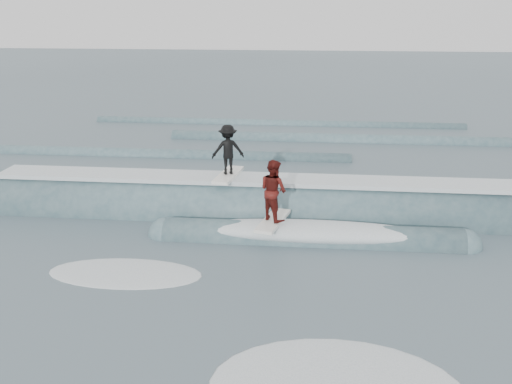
# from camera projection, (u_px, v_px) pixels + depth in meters

# --- Properties ---
(ground) EXTENTS (160.00, 160.00, 0.00)m
(ground) POSITION_uv_depth(u_px,v_px,m) (230.00, 314.00, 13.20)
(ground) COLOR #3A4D54
(ground) RESTS_ON ground
(breaking_wave) EXTENTS (22.15, 4.01, 2.45)m
(breaking_wave) POSITION_uv_depth(u_px,v_px,m) (265.00, 215.00, 19.27)
(breaking_wave) COLOR #3C5A65
(breaking_wave) RESTS_ON ground
(surfer_black) EXTENTS (1.20, 2.06, 1.77)m
(surfer_black) POSITION_uv_depth(u_px,v_px,m) (228.00, 152.00, 19.00)
(surfer_black) COLOR white
(surfer_black) RESTS_ON ground
(surfer_red) EXTENTS (1.14, 2.07, 1.96)m
(surfer_red) POSITION_uv_depth(u_px,v_px,m) (273.00, 193.00, 16.96)
(surfer_red) COLOR white
(surfer_red) RESTS_ON ground
(whitewater) EXTENTS (16.40, 7.94, 0.10)m
(whitewater) POSITION_uv_depth(u_px,v_px,m) (243.00, 354.00, 11.70)
(whitewater) COLOR white
(whitewater) RESTS_ON ground
(far_swells) EXTENTS (34.67, 8.65, 0.80)m
(far_swells) POSITION_uv_depth(u_px,v_px,m) (273.00, 141.00, 29.90)
(far_swells) COLOR #3C5A65
(far_swells) RESTS_ON ground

